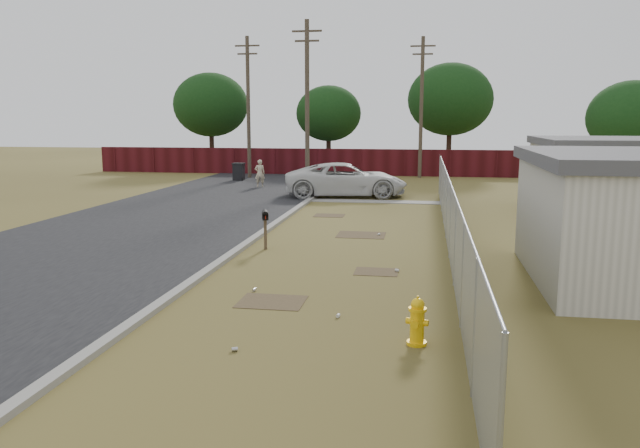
% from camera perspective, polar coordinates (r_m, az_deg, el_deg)
% --- Properties ---
extents(ground, '(120.00, 120.00, 0.00)m').
position_cam_1_polar(ground, '(18.06, 1.87, -2.73)').
color(ground, olive).
rests_on(ground, ground).
extents(street, '(15.10, 60.00, 0.12)m').
position_cam_1_polar(street, '(27.39, -9.96, 1.42)').
color(street, black).
rests_on(street, ground).
extents(chainlink_fence, '(0.10, 27.06, 2.02)m').
position_cam_1_polar(chainlink_fence, '(18.78, 11.79, 0.03)').
color(chainlink_fence, gray).
rests_on(chainlink_fence, ground).
extents(privacy_fence, '(30.00, 0.12, 1.80)m').
position_cam_1_polar(privacy_fence, '(43.40, -1.54, 5.73)').
color(privacy_fence, '#470F14').
rests_on(privacy_fence, ground).
extents(utility_poles, '(12.60, 8.24, 9.00)m').
position_cam_1_polar(utility_poles, '(38.63, 0.63, 10.88)').
color(utility_poles, brown).
rests_on(utility_poles, ground).
extents(horizon_trees, '(33.32, 31.94, 7.78)m').
position_cam_1_polar(horizon_trees, '(41.08, 7.60, 10.63)').
color(horizon_trees, '#301F16').
rests_on(horizon_trees, ground).
extents(fire_hydrant, '(0.42, 0.43, 0.87)m').
position_cam_1_polar(fire_hydrant, '(10.99, 8.88, -8.85)').
color(fire_hydrant, yellow).
rests_on(fire_hydrant, ground).
extents(mailbox, '(0.31, 0.51, 1.17)m').
position_cam_1_polar(mailbox, '(18.56, -5.04, 0.49)').
color(mailbox, brown).
rests_on(mailbox, ground).
extents(pickup_truck, '(6.44, 3.79, 1.68)m').
position_cam_1_polar(pickup_truck, '(31.19, 2.38, 4.07)').
color(pickup_truck, silver).
rests_on(pickup_truck, ground).
extents(pedestrian, '(0.65, 0.51, 1.57)m').
position_cam_1_polar(pedestrian, '(35.51, -5.53, 4.63)').
color(pedestrian, '#C7B592').
rests_on(pedestrian, ground).
extents(trash_bin, '(0.74, 0.79, 1.10)m').
position_cam_1_polar(trash_bin, '(39.59, -7.44, 4.79)').
color(trash_bin, black).
rests_on(trash_bin, ground).
extents(scattered_litter, '(3.21, 11.03, 0.07)m').
position_cam_1_polar(scattered_litter, '(14.78, 1.06, -5.38)').
color(scattered_litter, beige).
rests_on(scattered_litter, ground).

